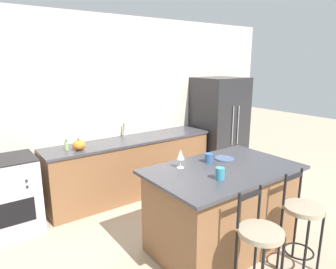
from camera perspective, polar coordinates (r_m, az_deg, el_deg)
name	(u,v)px	position (r m, az deg, el deg)	size (l,w,h in m)	color
ground_plane	(144,202)	(4.59, -4.63, -12.64)	(18.00, 18.00, 0.00)	tan
wall_back	(120,107)	(4.74, -9.07, 5.24)	(6.00, 0.07, 2.70)	beige
back_counter	(131,167)	(4.70, -6.99, -6.10)	(2.62, 0.63, 0.90)	brown
sink_faucet	(124,128)	(4.70, -8.31, 1.27)	(0.02, 0.13, 0.22)	#ADAFB5
kitchen_island	(222,208)	(3.44, 10.16, -13.55)	(1.63, 1.02, 0.94)	brown
refrigerator	(219,126)	(5.54, 9.60, 1.52)	(0.83, 0.79, 1.76)	#232326
oven_range	(5,196)	(4.19, -28.68, -10.17)	(0.75, 0.62, 0.92)	#B7B7BC
bar_stool_near	(259,244)	(2.76, 16.98, -19.32)	(0.37, 0.37, 1.01)	black
bar_stool_far	(302,219)	(3.27, 24.13, -14.41)	(0.37, 0.37, 1.01)	black
dinner_plate	(225,158)	(3.54, 10.74, -4.50)	(0.23, 0.23, 0.02)	#425170
wine_glass	(181,155)	(3.17, 2.40, -3.89)	(0.08, 0.08, 0.20)	white
coffee_mug	(209,158)	(3.39, 7.79, -4.43)	(0.13, 0.09, 0.10)	#335689
tumbler_cup	(220,174)	(2.93, 9.86, -7.33)	(0.09, 0.09, 0.12)	teal
pumpkin_decoration	(79,145)	(4.13, -16.62, -1.95)	(0.17, 0.17, 0.16)	orange
soap_bottle	(66,146)	(4.18, -18.79, -2.04)	(0.05, 0.05, 0.14)	#89B260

